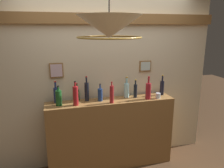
% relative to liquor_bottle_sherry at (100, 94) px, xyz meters
% --- Properties ---
extents(panelled_rear_partition, '(3.25, 0.15, 2.46)m').
position_rel_liquor_bottle_sherry_xyz_m(panelled_rear_partition, '(0.15, 0.22, 0.17)').
color(panelled_rear_partition, beige).
rests_on(panelled_rear_partition, ground).
extents(bar_shelf_unit, '(1.81, 0.33, 1.03)m').
position_rel_liquor_bottle_sherry_xyz_m(bar_shelf_unit, '(0.15, -0.02, -0.61)').
color(bar_shelf_unit, olive).
rests_on(bar_shelf_unit, ground).
extents(liquor_bottle_sherry, '(0.07, 0.07, 0.25)m').
position_rel_liquor_bottle_sherry_xyz_m(liquor_bottle_sherry, '(0.00, 0.00, 0.00)').
color(liquor_bottle_sherry, navy).
rests_on(liquor_bottle_sherry, bar_shelf_unit).
extents(liquor_bottle_gin, '(0.07, 0.07, 0.33)m').
position_rel_liquor_bottle_sherry_xyz_m(liquor_bottle_gin, '(-0.35, -0.09, 0.04)').
color(liquor_bottle_gin, '#A31C21').
rests_on(liquor_bottle_gin, bar_shelf_unit).
extents(liquor_bottle_rye, '(0.08, 0.08, 0.26)m').
position_rel_liquor_bottle_sherry_xyz_m(liquor_bottle_rye, '(-0.56, -0.04, 0.01)').
color(liquor_bottle_rye, '#1A5321').
rests_on(liquor_bottle_rye, bar_shelf_unit).
extents(liquor_bottle_amaro, '(0.07, 0.07, 0.30)m').
position_rel_liquor_bottle_sherry_xyz_m(liquor_bottle_amaro, '(0.41, 0.07, 0.02)').
color(liquor_bottle_amaro, '#A1D9DD').
rests_on(liquor_bottle_amaro, bar_shelf_unit).
extents(liquor_bottle_bourbon, '(0.06, 0.06, 0.31)m').
position_rel_liquor_bottle_sherry_xyz_m(liquor_bottle_bourbon, '(0.96, 0.03, 0.02)').
color(liquor_bottle_bourbon, black).
rests_on(liquor_bottle_bourbon, bar_shelf_unit).
extents(liquor_bottle_mezcal, '(0.06, 0.06, 0.30)m').
position_rel_liquor_bottle_sherry_xyz_m(liquor_bottle_mezcal, '(-0.59, 0.09, 0.02)').
color(liquor_bottle_mezcal, navy).
rests_on(liquor_bottle_mezcal, bar_shelf_unit).
extents(liquor_bottle_port, '(0.06, 0.06, 0.35)m').
position_rel_liquor_bottle_sherry_xyz_m(liquor_bottle_port, '(-0.18, 0.05, 0.04)').
color(liquor_bottle_port, black).
rests_on(liquor_bottle_port, bar_shelf_unit).
extents(liquor_bottle_vermouth, '(0.05, 0.05, 0.30)m').
position_rel_liquor_bottle_sherry_xyz_m(liquor_bottle_vermouth, '(0.13, -0.13, 0.03)').
color(liquor_bottle_vermouth, maroon).
rests_on(liquor_bottle_vermouth, bar_shelf_unit).
extents(liquor_bottle_tequila, '(0.05, 0.05, 0.27)m').
position_rel_liquor_bottle_sherry_xyz_m(liquor_bottle_tequila, '(0.52, 0.01, 0.01)').
color(liquor_bottle_tequila, black).
rests_on(liquor_bottle_tequila, bar_shelf_unit).
extents(liquor_bottle_whiskey, '(0.06, 0.06, 0.25)m').
position_rel_liquor_bottle_sherry_xyz_m(liquor_bottle_whiskey, '(-0.31, 0.10, -0.00)').
color(liquor_bottle_whiskey, '#194F22').
rests_on(liquor_bottle_whiskey, bar_shelf_unit).
extents(liquor_bottle_scotch, '(0.08, 0.08, 0.33)m').
position_rel_liquor_bottle_sherry_xyz_m(liquor_bottle_scotch, '(0.67, -0.10, 0.03)').
color(liquor_bottle_scotch, maroon).
rests_on(liquor_bottle_scotch, bar_shelf_unit).
extents(glass_tumbler_rocks, '(0.07, 0.07, 0.08)m').
position_rel_liquor_bottle_sherry_xyz_m(glass_tumbler_rocks, '(0.83, -0.11, -0.05)').
color(glass_tumbler_rocks, silver).
rests_on(glass_tumbler_rocks, bar_shelf_unit).
extents(pendant_lamp, '(0.60, 0.60, 0.55)m').
position_rel_liquor_bottle_sherry_xyz_m(pendant_lamp, '(-0.09, -0.84, 0.90)').
color(pendant_lamp, '#EFE5C6').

